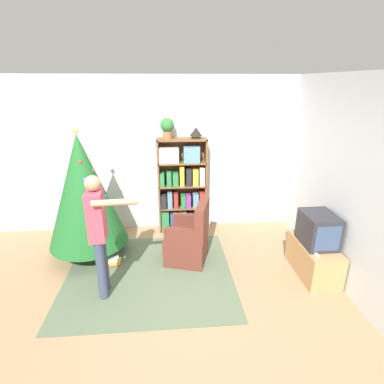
# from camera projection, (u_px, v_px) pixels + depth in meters

# --- Properties ---
(ground_plane) EXTENTS (14.00, 14.00, 0.00)m
(ground_plane) POSITION_uv_depth(u_px,v_px,m) (166.00, 300.00, 3.62)
(ground_plane) COLOR #9E7A56
(wall_back) EXTENTS (8.00, 0.10, 2.60)m
(wall_back) POSITION_uv_depth(u_px,v_px,m) (163.00, 156.00, 5.11)
(wall_back) COLOR silver
(wall_back) RESTS_ON ground_plane
(wall_right) EXTENTS (0.10, 8.00, 2.60)m
(wall_right) POSITION_uv_depth(u_px,v_px,m) (367.00, 194.00, 3.35)
(wall_right) COLOR silver
(wall_right) RESTS_ON ground_plane
(area_rug) EXTENTS (2.24, 2.01, 0.01)m
(area_rug) POSITION_uv_depth(u_px,v_px,m) (150.00, 274.00, 4.10)
(area_rug) COLOR #56664C
(area_rug) RESTS_ON ground_plane
(bookshelf) EXTENTS (0.82, 0.27, 1.62)m
(bookshelf) POSITION_uv_depth(u_px,v_px,m) (182.00, 189.00, 5.12)
(bookshelf) COLOR brown
(bookshelf) RESTS_ON ground_plane
(tv_stand) EXTENTS (0.43, 0.85, 0.46)m
(tv_stand) POSITION_uv_depth(u_px,v_px,m) (313.00, 259.00, 4.06)
(tv_stand) COLOR tan
(tv_stand) RESTS_ON ground_plane
(television) EXTENTS (0.39, 0.51, 0.43)m
(television) POSITION_uv_depth(u_px,v_px,m) (318.00, 229.00, 3.91)
(television) COLOR #28282D
(television) RESTS_ON tv_stand
(game_remote) EXTENTS (0.04, 0.12, 0.02)m
(game_remote) POSITION_uv_depth(u_px,v_px,m) (316.00, 254.00, 3.73)
(game_remote) COLOR white
(game_remote) RESTS_ON tv_stand
(christmas_tree) EXTENTS (1.13, 1.13, 1.91)m
(christmas_tree) POSITION_uv_depth(u_px,v_px,m) (84.00, 191.00, 4.24)
(christmas_tree) COLOR #4C3323
(christmas_tree) RESTS_ON ground_plane
(armchair) EXTENTS (0.70, 0.70, 0.92)m
(armchair) POSITION_uv_depth(u_px,v_px,m) (189.00, 240.00, 4.34)
(armchair) COLOR brown
(armchair) RESTS_ON ground_plane
(standing_person) EXTENTS (0.65, 0.47, 1.53)m
(standing_person) POSITION_uv_depth(u_px,v_px,m) (99.00, 228.00, 3.44)
(standing_person) COLOR #38425B
(standing_person) RESTS_ON ground_plane
(potted_plant) EXTENTS (0.22, 0.22, 0.33)m
(potted_plant) POSITION_uv_depth(u_px,v_px,m) (167.00, 127.00, 4.75)
(potted_plant) COLOR #935B38
(potted_plant) RESTS_ON bookshelf
(table_lamp) EXTENTS (0.20, 0.20, 0.18)m
(table_lamp) POSITION_uv_depth(u_px,v_px,m) (196.00, 132.00, 4.81)
(table_lamp) COLOR #473828
(table_lamp) RESTS_ON bookshelf
(book_pile_near_tree) EXTENTS (0.20, 0.19, 0.13)m
(book_pile_near_tree) POSITION_uv_depth(u_px,v_px,m) (114.00, 261.00, 4.29)
(book_pile_near_tree) COLOR #B22D28
(book_pile_near_tree) RESTS_ON ground_plane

